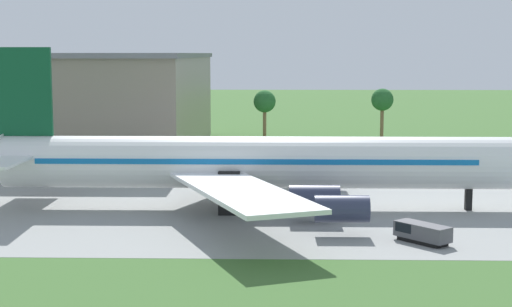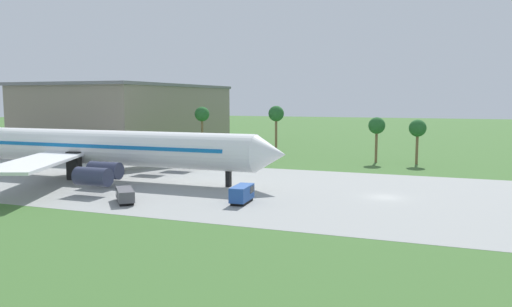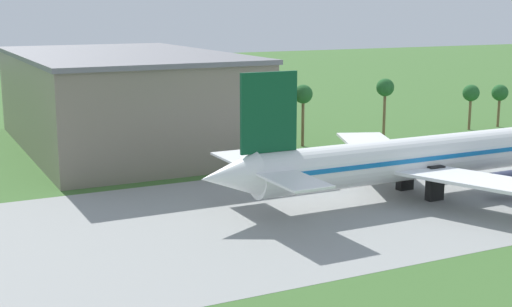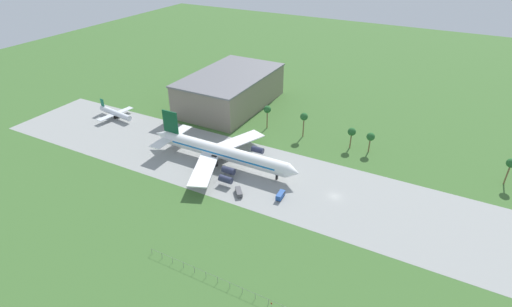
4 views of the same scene
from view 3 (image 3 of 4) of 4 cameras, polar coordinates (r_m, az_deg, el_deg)
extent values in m
cylinder|color=white|center=(104.92, 14.26, -0.16)|extent=(57.75, 5.93, 5.93)
cone|color=white|center=(87.47, -2.17, -1.84)|extent=(7.41, 5.63, 5.63)
cube|color=#146BB7|center=(104.83, 14.27, 0.08)|extent=(49.09, 6.04, 0.59)
cube|color=#0F4C2D|center=(88.39, 1.03, 3.30)|extent=(7.70, 0.50, 10.07)
cube|color=white|center=(89.57, 0.85, -1.21)|extent=(5.33, 23.70, 0.30)
cube|color=white|center=(95.19, 18.61, -2.25)|extent=(16.70, 26.55, 0.44)
cube|color=white|center=(114.10, 9.57, 0.45)|extent=(16.70, 26.55, 0.44)
cylinder|color=#2D334C|center=(104.77, 19.35, -2.03)|extent=(5.33, 2.67, 2.67)
cylinder|color=#2D334C|center=(114.81, 14.29, -0.57)|extent=(5.33, 2.67, 2.67)
cylinder|color=#2D334C|center=(120.74, 13.33, 0.07)|extent=(5.33, 2.67, 2.67)
cube|color=black|center=(101.33, 14.13, -2.32)|extent=(2.40, 1.20, 4.86)
cube|color=black|center=(106.20, 11.85, -1.57)|extent=(2.40, 1.20, 4.86)
cube|color=slate|center=(138.64, -10.71, 4.11)|extent=(36.00, 60.00, 17.05)
cube|color=slate|center=(137.78, -10.86, 7.79)|extent=(36.72, 61.20, 0.80)
cylinder|color=brown|center=(146.74, 10.22, 3.10)|extent=(0.56, 0.56, 9.77)
sphere|color=#235B28|center=(146.03, 10.30, 5.23)|extent=(3.60, 3.60, 3.60)
cylinder|color=brown|center=(136.33, 3.77, 2.54)|extent=(0.56, 0.56, 9.45)
sphere|color=#235B28|center=(135.59, 3.80, 4.77)|extent=(3.60, 3.60, 3.60)
cylinder|color=brown|center=(161.48, 16.73, 3.14)|extent=(0.56, 0.56, 7.43)
sphere|color=#235B28|center=(160.93, 16.82, 4.66)|extent=(3.60, 3.60, 3.60)
cylinder|color=brown|center=(167.33, 18.84, 3.23)|extent=(0.56, 0.56, 7.05)
sphere|color=#235B28|center=(166.82, 18.93, 4.63)|extent=(3.60, 3.60, 3.60)
camera|label=1|loc=(71.19, 71.45, -3.29)|focal=55.00mm
camera|label=2|loc=(123.65, 59.97, 0.01)|focal=35.00mm
camera|label=4|loc=(164.65, 84.48, 23.71)|focal=28.00mm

